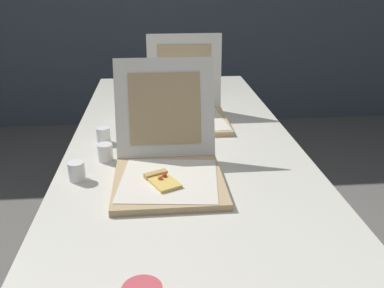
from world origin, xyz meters
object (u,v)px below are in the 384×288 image
Objects in this scene: pizza_box_middle at (187,110)px; cup_white_near_center at (105,153)px; cup_white_near_left at (77,171)px; cup_white_mid at (103,135)px; table at (184,152)px; cup_white_far at (126,113)px; pizza_box_front at (168,164)px.

pizza_box_middle is 5.96× the size of cup_white_near_center.
cup_white_mid is at bearing 80.72° from cup_white_near_left.
pizza_box_middle is 0.43m from cup_white_mid.
table is at bearing 38.94° from cup_white_near_left.
cup_white_near_center and cup_white_far have the same top height.
cup_white_near_left is at bearing -126.60° from pizza_box_middle.
pizza_box_front is 0.28m from cup_white_near_center.
table is 0.28m from pizza_box_middle.
cup_white_far is at bearing 75.59° from cup_white_mid.
cup_white_near_center is 0.47m from cup_white_far.
table is 34.77× the size of cup_white_far.
cup_white_mid is (-0.25, 0.34, -0.02)m from pizza_box_front.
cup_white_near_center and cup_white_near_left have the same top height.
pizza_box_front is at bearing -103.10° from table.
cup_white_near_center is 0.18m from cup_white_mid.
cup_white_far is at bearing 84.07° from cup_white_near_center.
table is at bearing 76.51° from pizza_box_front.
pizza_box_front is 1.19× the size of pizza_box_middle.
cup_white_mid is 1.00× the size of cup_white_near_left.
cup_white_mid reaches higher than table.
cup_white_near_left reaches higher than table.
pizza_box_front is 7.09× the size of cup_white_near_center.
pizza_box_middle reaches higher than cup_white_far.
cup_white_mid is at bearing 98.31° from cup_white_near_center.
pizza_box_front is at bearing -2.88° from cup_white_near_left.
pizza_box_middle is at bearing 53.81° from cup_white_near_left.
table is 34.77× the size of cup_white_near_center.
cup_white_mid and cup_white_near_left have the same top height.
cup_white_far is at bearing 129.07° from table.
pizza_box_front is 0.42m from cup_white_mid.
pizza_box_middle is at bearing 78.85° from pizza_box_front.
cup_white_mid is at bearing 125.91° from pizza_box_front.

